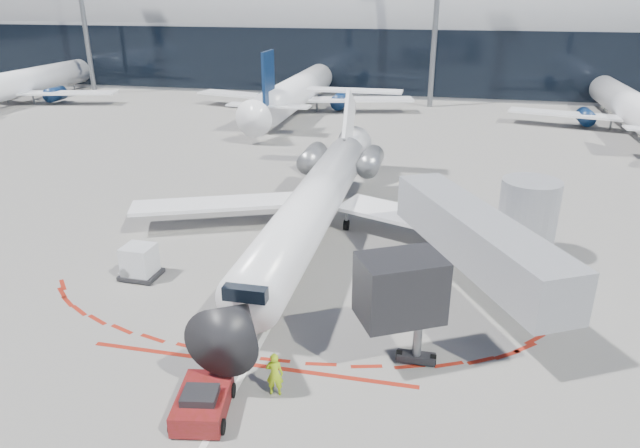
% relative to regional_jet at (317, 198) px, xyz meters
% --- Properties ---
extents(ground, '(260.00, 260.00, 0.00)m').
position_rel_regional_jet_xyz_m(ground, '(0.13, -2.14, -2.54)').
color(ground, slate).
rests_on(ground, ground).
extents(apron_centerline, '(0.25, 40.00, 0.01)m').
position_rel_regional_jet_xyz_m(apron_centerline, '(0.13, -0.14, -2.53)').
color(apron_centerline, silver).
rests_on(apron_centerline, ground).
extents(apron_stop_bar, '(14.00, 0.25, 0.01)m').
position_rel_regional_jet_xyz_m(apron_stop_bar, '(0.13, -13.64, -2.53)').
color(apron_stop_bar, maroon).
rests_on(apron_stop_bar, ground).
extents(terminal_building, '(150.00, 24.15, 24.00)m').
position_rel_regional_jet_xyz_m(terminal_building, '(0.13, 62.84, 5.99)').
color(terminal_building, gray).
rests_on(terminal_building, ground).
extents(jet_bridge, '(10.03, 15.20, 4.90)m').
position_rel_regional_jet_xyz_m(jet_bridge, '(9.92, -5.15, 0.47)').
color(jet_bridge, '#9C9FA4').
rests_on(jet_bridge, ground).
extents(light_mast_west, '(0.70, 0.70, 25.00)m').
position_rel_regional_jet_xyz_m(light_mast_west, '(-44.87, 45.86, 9.96)').
color(light_mast_west, slate).
rests_on(light_mast_west, ground).
extents(light_mast_centre, '(0.70, 0.70, 25.00)m').
position_rel_regional_jet_xyz_m(light_mast_centre, '(5.13, 45.86, 9.96)').
color(light_mast_centre, slate).
rests_on(light_mast_centre, ground).
extents(regional_jet, '(24.59, 30.33, 7.59)m').
position_rel_regional_jet_xyz_m(regional_jet, '(0.00, 0.00, 0.00)').
color(regional_jet, white).
rests_on(regional_jet, ground).
extents(pushback_tug, '(2.34, 4.62, 1.18)m').
position_rel_regional_jet_xyz_m(pushback_tug, '(-0.49, -16.82, -2.02)').
color(pushback_tug, '#5C150D').
rests_on(pushback_tug, ground).
extents(ramp_worker, '(0.71, 0.51, 1.82)m').
position_rel_regional_jet_xyz_m(ramp_worker, '(1.74, -15.18, -1.63)').
color(ramp_worker, '#B9E718').
rests_on(ramp_worker, ground).
extents(uld_container, '(2.01, 1.72, 1.84)m').
position_rel_regional_jet_xyz_m(uld_container, '(-8.05, -7.50, -1.62)').
color(uld_container, black).
rests_on(uld_container, ground).
extents(bg_airliner_0, '(31.92, 33.80, 10.33)m').
position_rel_regional_jet_xyz_m(bg_airliner_0, '(-50.12, 37.24, 2.63)').
color(bg_airliner_0, white).
rests_on(bg_airliner_0, ground).
extents(bg_airliner_1, '(33.55, 35.52, 10.85)m').
position_rel_regional_jet_xyz_m(bg_airliner_1, '(-11.04, 40.24, 2.89)').
color(bg_airliner_1, white).
rests_on(bg_airliner_1, ground).
extents(bg_airliner_2, '(30.14, 31.91, 9.75)m').
position_rel_regional_jet_xyz_m(bg_airliner_2, '(27.29, 36.91, 2.34)').
color(bg_airliner_2, white).
rests_on(bg_airliner_2, ground).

